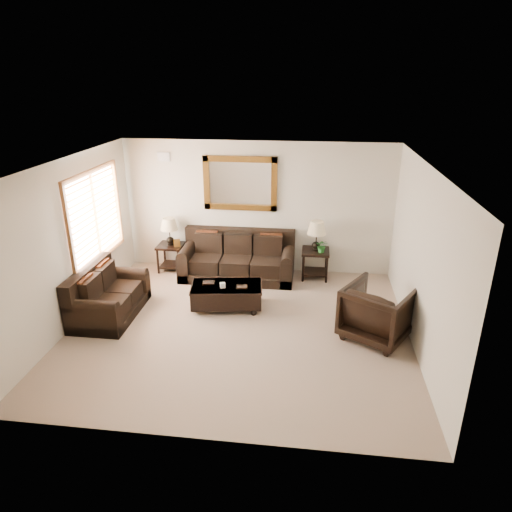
# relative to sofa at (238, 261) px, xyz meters

# --- Properties ---
(room) EXTENTS (5.51, 5.01, 2.71)m
(room) POSITION_rel_sofa_xyz_m (0.35, -2.05, 1.01)
(room) COLOR #826C59
(room) RESTS_ON ground
(window) EXTENTS (0.07, 1.96, 1.66)m
(window) POSITION_rel_sofa_xyz_m (-2.35, -1.15, 1.21)
(window) COLOR white
(window) RESTS_ON room
(mirror) EXTENTS (1.50, 0.06, 1.10)m
(mirror) POSITION_rel_sofa_xyz_m (-0.00, 0.42, 1.51)
(mirror) COLOR #512E10
(mirror) RESTS_ON room
(air_vent) EXTENTS (0.25, 0.02, 0.18)m
(air_vent) POSITION_rel_sofa_xyz_m (-1.55, 0.43, 2.01)
(air_vent) COLOR #999999
(air_vent) RESTS_ON room
(sofa) EXTENTS (2.28, 0.99, 0.93)m
(sofa) POSITION_rel_sofa_xyz_m (0.00, 0.00, 0.00)
(sofa) COLOR black
(sofa) RESTS_ON room
(loveseat) EXTENTS (0.91, 1.54, 0.86)m
(loveseat) POSITION_rel_sofa_xyz_m (-1.98, -1.89, -0.02)
(loveseat) COLOR black
(loveseat) RESTS_ON room
(end_table_left) EXTENTS (0.52, 0.52, 1.15)m
(end_table_left) POSITION_rel_sofa_xyz_m (-1.45, 0.15, 0.41)
(end_table_left) COLOR black
(end_table_left) RESTS_ON room
(end_table_right) EXTENTS (0.55, 0.55, 1.20)m
(end_table_right) POSITION_rel_sofa_xyz_m (1.57, 0.14, 0.45)
(end_table_right) COLOR black
(end_table_right) RESTS_ON room
(coffee_table) EXTENTS (1.33, 0.84, 0.53)m
(coffee_table) POSITION_rel_sofa_xyz_m (0.02, -1.36, -0.07)
(coffee_table) COLOR black
(coffee_table) RESTS_ON room
(armchair) EXTENTS (1.27, 1.25, 0.97)m
(armchair) POSITION_rel_sofa_xyz_m (2.55, -2.06, 0.15)
(armchair) COLOR black
(armchair) RESTS_ON floor
(potted_plant) EXTENTS (0.28, 0.30, 0.21)m
(potted_plant) POSITION_rel_sofa_xyz_m (1.69, 0.04, 0.36)
(potted_plant) COLOR #226121
(potted_plant) RESTS_ON end_table_right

